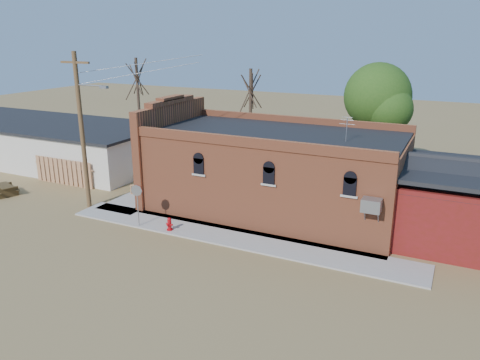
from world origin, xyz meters
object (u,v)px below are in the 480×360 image
at_px(stop_sign, 137,194).
at_px(fire_hydrant, 169,224).
at_px(utility_pole, 82,128).
at_px(brick_bar, 270,171).
at_px(picnic_table, 5,189).
at_px(trash_barrel, 156,193).

bearing_deg(stop_sign, fire_hydrant, 13.36).
bearing_deg(utility_pole, fire_hydrant, -9.09).
distance_m(brick_bar, fire_hydrant, 6.61).
bearing_deg(picnic_table, stop_sign, 18.93).
xyz_separation_m(trash_barrel, picnic_table, (-9.25, -3.45, -0.03)).
distance_m(stop_sign, picnic_table, 11.02).
relative_size(utility_pole, picnic_table, 4.65).
height_order(fire_hydrant, trash_barrel, trash_barrel).
relative_size(utility_pole, fire_hydrant, 12.89).
bearing_deg(picnic_table, utility_pole, 27.79).
bearing_deg(utility_pole, stop_sign, -14.88).
distance_m(brick_bar, picnic_table, 17.05).
distance_m(brick_bar, stop_sign, 7.63).
bearing_deg(trash_barrel, brick_bar, 12.57).
xyz_separation_m(stop_sign, trash_barrel, (-1.67, 3.95, -1.37)).
bearing_deg(picnic_table, trash_barrel, 41.99).
height_order(brick_bar, trash_barrel, brick_bar).
bearing_deg(trash_barrel, picnic_table, -159.57).
bearing_deg(fire_hydrant, trash_barrel, 137.22).
relative_size(trash_barrel, picnic_table, 0.40).
relative_size(brick_bar, fire_hydrant, 23.48).
relative_size(fire_hydrant, trash_barrel, 0.89).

